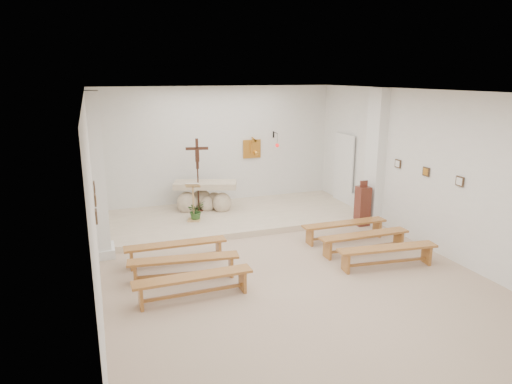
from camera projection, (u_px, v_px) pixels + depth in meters
name	position (u px, v px, depth m)	size (l,w,h in m)	color
ground	(284.00, 269.00, 9.19)	(7.00, 10.00, 0.00)	tan
wall_left	(94.00, 201.00, 7.61)	(0.02, 10.00, 3.50)	white
wall_right	(433.00, 172.00, 9.90)	(0.02, 10.00, 3.50)	white
wall_back	(218.00, 147.00, 13.30)	(7.00, 0.02, 3.50)	white
ceiling	(287.00, 92.00, 8.32)	(7.00, 10.00, 0.02)	silver
sanctuary_platform	(233.00, 216.00, 12.36)	(6.98, 3.00, 0.15)	beige
pilaster_left	(99.00, 176.00, 9.47)	(0.26, 0.55, 3.50)	white
pilaster_right	(375.00, 157.00, 11.69)	(0.26, 0.55, 3.50)	white
gold_wall_relief	(252.00, 149.00, 13.64)	(0.55, 0.04, 0.55)	gold
sanctuary_lamp	(277.00, 144.00, 13.61)	(0.11, 0.36, 0.44)	black
station_frame_left_front	(96.00, 216.00, 6.89)	(0.03, 0.20, 0.20)	#412D1C
station_frame_left_mid	(95.00, 200.00, 7.80)	(0.03, 0.20, 0.20)	#412D1C
station_frame_left_rear	(94.00, 187.00, 8.72)	(0.03, 0.20, 0.20)	#412D1C
station_frame_right_front	(460.00, 181.00, 9.18)	(0.03, 0.20, 0.20)	#412D1C
station_frame_right_mid	(426.00, 172.00, 10.09)	(0.03, 0.20, 0.20)	#412D1C
station_frame_right_rear	(398.00, 164.00, 11.00)	(0.03, 0.20, 0.20)	#412D1C
radiator_left	(101.00, 233.00, 10.46)	(0.10, 0.85, 0.52)	silver
radiator_right	(359.00, 205.00, 12.71)	(0.10, 0.85, 0.52)	silver
altar	(205.00, 198.00, 12.64)	(1.82, 1.18, 0.88)	beige
lectern	(193.00, 202.00, 11.64)	(0.44, 0.40, 1.03)	tan
crucifix_stand	(198.00, 170.00, 12.34)	(0.60, 0.26, 2.01)	#3E1F13
potted_plant	(196.00, 211.00, 11.78)	(0.45, 0.39, 0.50)	#305823
donation_pedestal	(362.00, 206.00, 11.78)	(0.32, 0.32, 1.18)	#5A2219
bench_left_front	(176.00, 248.00, 9.42)	(2.09, 0.37, 0.44)	#AE7032
bench_right_front	(344.00, 227.00, 10.72)	(2.09, 0.36, 0.44)	#AE7032
bench_left_second	(184.00, 263.00, 8.65)	(2.11, 0.61, 0.44)	#AE7032
bench_right_second	(364.00, 238.00, 9.96)	(2.09, 0.34, 0.44)	#AE7032
bench_left_third	(193.00, 281.00, 7.89)	(2.09, 0.37, 0.44)	#AE7032
bench_right_third	(387.00, 252.00, 9.19)	(2.11, 0.57, 0.44)	#AE7032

